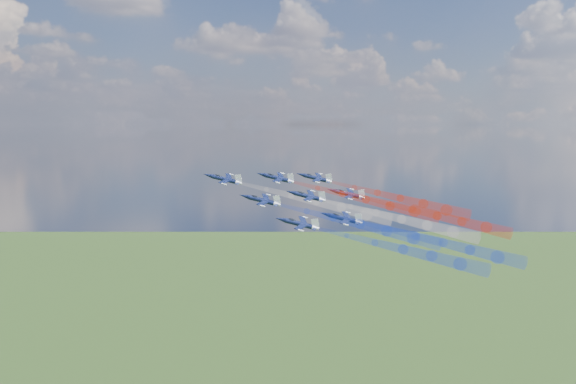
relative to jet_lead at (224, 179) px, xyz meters
name	(u,v)px	position (x,y,z in m)	size (l,w,h in m)	color
jet_lead	(224,179)	(0.00, 0.00, 0.00)	(8.87, 11.09, 2.96)	black
trail_lead	(316,202)	(21.57, -12.31, -5.80)	(3.70, 41.21, 3.70)	white
jet_inner_left	(262,200)	(5.12, -14.27, -4.45)	(8.87, 11.09, 2.96)	black
trail_inner_left	(360,224)	(26.69, -26.58, -10.25)	(3.70, 41.21, 3.70)	blue
jet_inner_right	(277,178)	(15.52, 0.19, -0.21)	(8.87, 11.09, 2.96)	black
trail_inner_right	(366,200)	(37.08, -12.12, -6.02)	(3.70, 41.21, 3.70)	red
jet_outer_left	(299,224)	(9.94, -26.38, -9.07)	(8.87, 11.09, 2.96)	black
trail_outer_left	(403,249)	(31.50, -38.69, -14.87)	(3.70, 41.21, 3.70)	blue
jet_center_third	(307,196)	(19.03, -12.14, -4.26)	(8.87, 11.09, 2.96)	black
trail_center_third	(402,219)	(40.60, -24.45, -10.06)	(3.70, 41.21, 3.70)	white
jet_outer_right	(316,178)	(29.88, 4.64, -1.05)	(8.87, 11.09, 2.96)	black
trail_outer_right	(400,198)	(51.45, -7.67, -6.85)	(3.70, 41.21, 3.70)	red
jet_rear_left	(343,218)	(23.21, -24.23, -8.85)	(8.87, 11.09, 2.96)	black
trail_rear_left	(443,243)	(44.78, -36.54, -14.65)	(3.70, 41.21, 3.70)	blue
jet_rear_right	(348,194)	(33.44, -8.29, -4.71)	(8.87, 11.09, 2.96)	black
trail_rear_right	(437,216)	(55.01, -20.60, -10.51)	(3.70, 41.21, 3.70)	red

